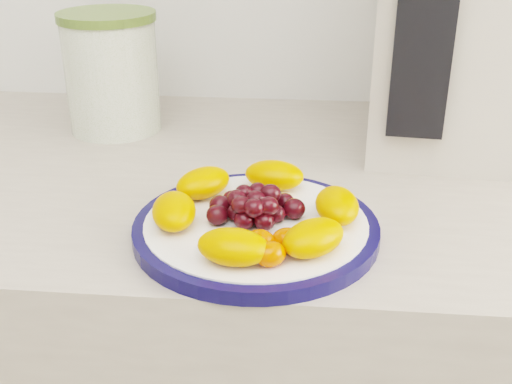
{
  "coord_description": "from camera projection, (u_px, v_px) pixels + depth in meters",
  "views": [
    {
      "loc": [
        0.1,
        0.44,
        1.23
      ],
      "look_at": [
        0.04,
        1.02,
        0.95
      ],
      "focal_mm": 45.0,
      "sensor_mm": 36.0,
      "label": 1
    }
  ],
  "objects": [
    {
      "name": "appliance_panel",
      "position": [
        427.0,
        14.0,
        0.72
      ],
      "size": [
        0.07,
        0.03,
        0.29
      ],
      "primitive_type": "cube",
      "rotation": [
        0.0,
        0.0,
        -0.1
      ],
      "color": "black",
      "rests_on": "appliance_body"
    },
    {
      "name": "plate_rim",
      "position": [
        256.0,
        229.0,
        0.66
      ],
      "size": [
        0.25,
        0.25,
        0.01
      ],
      "primitive_type": "cylinder",
      "color": "#0B0B3C",
      "rests_on": "counter"
    },
    {
      "name": "canister",
      "position": [
        112.0,
        76.0,
        0.93
      ],
      "size": [
        0.15,
        0.15,
        0.16
      ],
      "primitive_type": "cylinder",
      "rotation": [
        0.0,
        0.0,
        0.17
      ],
      "color": "#425F0D",
      "rests_on": "counter"
    },
    {
      "name": "canister_lid",
      "position": [
        106.0,
        16.0,
        0.89
      ],
      "size": [
        0.16,
        0.16,
        0.01
      ],
      "primitive_type": "cylinder",
      "rotation": [
        0.0,
        0.0,
        0.17
      ],
      "color": "#51682B",
      "rests_on": "canister"
    },
    {
      "name": "fruit_plate",
      "position": [
        256.0,
        209.0,
        0.65
      ],
      "size": [
        0.22,
        0.22,
        0.04
      ],
      "color": "#DF6D00",
      "rests_on": "plate_face"
    },
    {
      "name": "plate_face",
      "position": [
        256.0,
        228.0,
        0.66
      ],
      "size": [
        0.23,
        0.23,
        0.02
      ],
      "primitive_type": "cylinder",
      "color": "white",
      "rests_on": "counter"
    }
  ]
}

